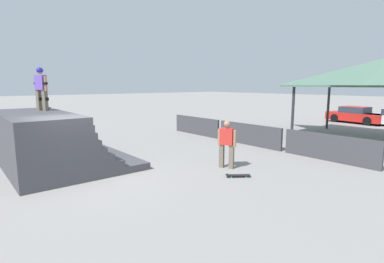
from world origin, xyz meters
The scene contains 8 objects.
ground_plane centered at (0.00, 0.00, 0.00)m, with size 160.00×160.00×0.00m, color gray.
quarter_pipe_ramp centered at (-2.37, -0.33, 0.88)m, with size 5.25×4.11×2.00m.
skater_on_deck centered at (-3.29, -0.21, 2.94)m, with size 0.68×0.44×1.62m.
skateboard_on_deck centered at (-3.90, 0.00, 2.06)m, with size 0.86×0.32×0.09m.
bystander_walking centered at (1.81, 4.60, 0.96)m, with size 0.67×0.41×1.72m.
skateboard_on_ground centered at (2.81, 4.09, 0.06)m, with size 0.63×0.77×0.09m.
barrier_fence centered at (-0.41, 8.46, 0.53)m, with size 11.94×0.12×1.05m.
parked_car_red centered at (-0.75, 21.57, 0.60)m, with size 4.27×2.03×1.27m.
Camera 1 is at (9.16, -3.01, 3.00)m, focal length 28.00 mm.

